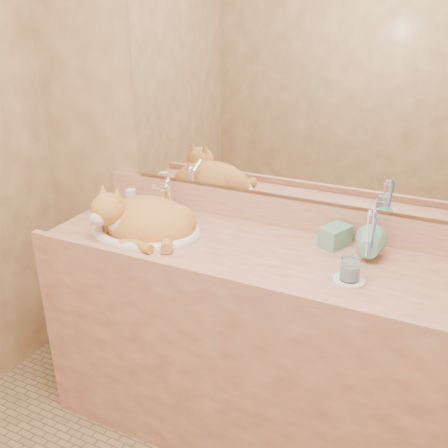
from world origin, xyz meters
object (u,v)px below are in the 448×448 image
at_px(sink_basin, 145,215).
at_px(cat, 143,219).
at_px(water_glass, 350,269).
at_px(vanity_counter, 247,344).
at_px(toothbrush_cup, 368,252).
at_px(soap_dispenser, 326,228).

relative_size(sink_basin, cat, 1.16).
height_order(sink_basin, water_glass, sink_basin).
bearing_deg(water_glass, sink_basin, 176.44).
relative_size(vanity_counter, sink_basin, 3.54).
bearing_deg(toothbrush_cup, water_glass, -102.09).
distance_m(cat, toothbrush_cup, 0.86).
xyz_separation_m(vanity_counter, water_glass, (0.38, -0.07, 0.47)).
distance_m(vanity_counter, water_glass, 0.61).
height_order(cat, toothbrush_cup, cat).
bearing_deg(soap_dispenser, sink_basin, -143.96).
bearing_deg(cat, sink_basin, 106.01).
bearing_deg(soap_dispenser, water_glass, -31.53).
height_order(vanity_counter, soap_dispenser, soap_dispenser).
xyz_separation_m(sink_basin, toothbrush_cup, (0.86, 0.09, -0.02)).
distance_m(cat, soap_dispenser, 0.71).
xyz_separation_m(cat, water_glass, (0.82, -0.03, -0.01)).
relative_size(soap_dispenser, toothbrush_cup, 1.51).
relative_size(cat, toothbrush_cup, 3.42).
xyz_separation_m(vanity_counter, soap_dispenser, (0.25, 0.13, 0.51)).
relative_size(cat, soap_dispenser, 2.26).
bearing_deg(water_glass, vanity_counter, 169.45).
distance_m(sink_basin, soap_dispenser, 0.71).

